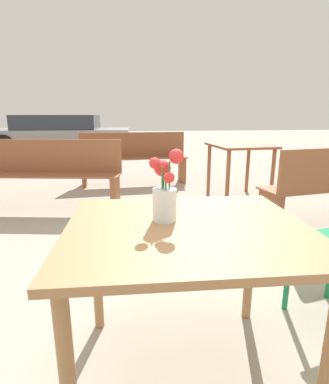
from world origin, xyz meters
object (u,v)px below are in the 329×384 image
table_back (240,154)px  parked_car (59,134)px  flower_vase (165,195)px  bench_far (134,156)px  table_front (187,247)px  bench_near (42,171)px

table_back → parked_car: (-3.54, 5.89, -0.08)m
flower_vase → parked_car: 8.86m
bench_far → parked_car: 5.17m
table_front → bench_far: 3.96m
table_front → parked_car: bearing=104.5°
flower_vase → table_back: bearing=62.9°
parked_car → table_front: bearing=-75.5°
bench_near → parked_car: 6.07m
table_back → parked_car: parked_car is taller
table_front → table_back: size_ratio=1.16×
bench_near → bench_far: same height
bench_far → flower_vase: bearing=-89.8°
bench_near → bench_far: bearing=47.7°
flower_vase → bench_far: flower_vase is taller
table_front → parked_car: (-2.24, 8.67, -0.08)m
flower_vase → table_front: bearing=-43.9°
flower_vase → parked_car: (-2.16, 8.59, -0.28)m
table_front → flower_vase: 0.23m
table_front → bench_far: (-0.09, 3.96, -0.15)m
table_back → parked_car: size_ratio=0.20×
bench_near → bench_far: size_ratio=1.10×
bench_near → parked_car: bearing=99.3°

